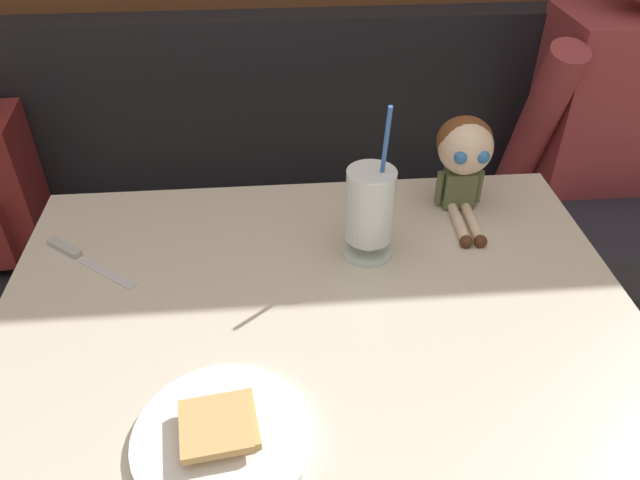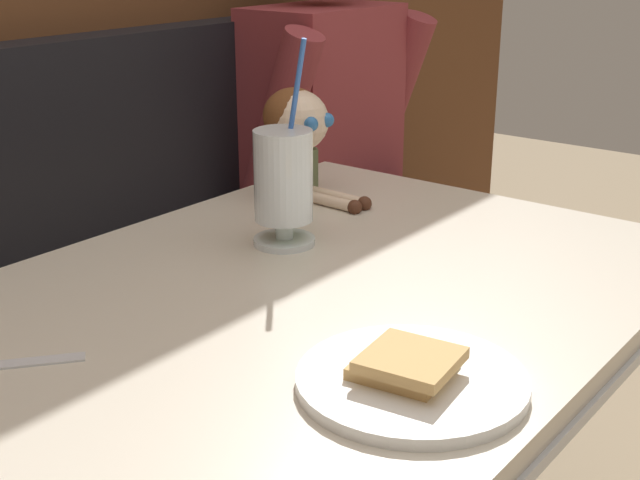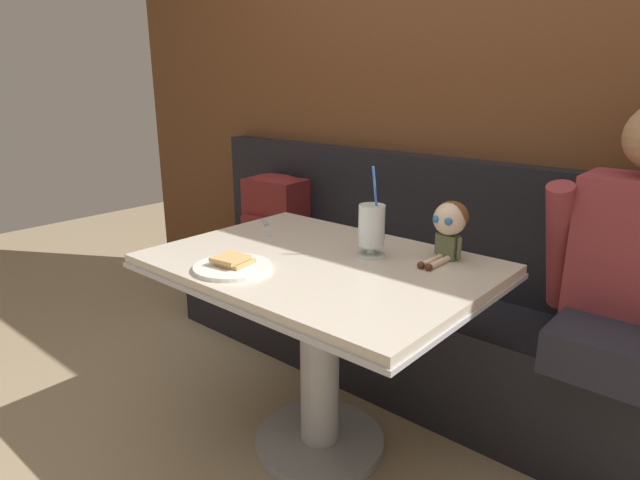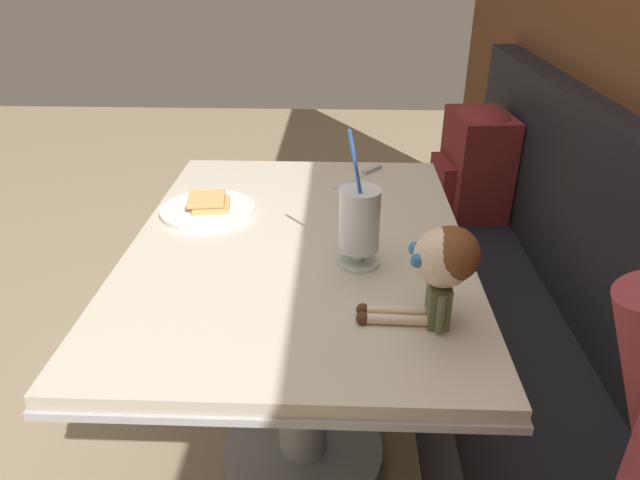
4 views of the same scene
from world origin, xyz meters
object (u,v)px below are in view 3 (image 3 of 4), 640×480
(toast_plate, at_px, (233,266))
(diner_patron, at_px, (635,269))
(butter_knife, at_px, (266,225))
(seated_doll, at_px, (450,222))
(backpack, at_px, (275,212))
(milkshake_glass, at_px, (371,228))

(toast_plate, xyz_separation_m, diner_patron, (0.98, 0.83, -0.01))
(butter_knife, relative_size, seated_doll, 0.89)
(toast_plate, height_order, butter_knife, toast_plate)
(seated_doll, bearing_deg, backpack, 164.53)
(toast_plate, relative_size, seated_doll, 1.14)
(diner_patron, bearing_deg, backpack, 179.23)
(butter_knife, distance_m, backpack, 0.58)
(backpack, distance_m, diner_patron, 1.65)
(toast_plate, relative_size, butter_knife, 1.29)
(butter_knife, xyz_separation_m, seated_doll, (0.77, 0.11, 0.12))
(milkshake_glass, relative_size, diner_patron, 0.39)
(seated_doll, relative_size, diner_patron, 0.27)
(milkshake_glass, height_order, diner_patron, diner_patron)
(toast_plate, xyz_separation_m, seated_doll, (0.47, 0.54, 0.12))
(backpack, bearing_deg, butter_knife, -48.14)
(butter_knife, distance_m, seated_doll, 0.78)
(milkshake_glass, bearing_deg, diner_patron, 31.52)
(milkshake_glass, relative_size, backpack, 0.78)
(toast_plate, relative_size, diner_patron, 0.31)
(seated_doll, distance_m, backpack, 1.21)
(backpack, bearing_deg, toast_plate, -51.66)
(milkshake_glass, distance_m, butter_knife, 0.56)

